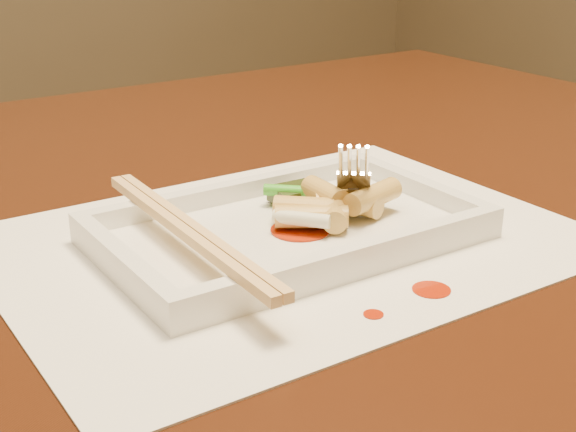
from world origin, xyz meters
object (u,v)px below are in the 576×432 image
plate_base (288,234)px  fork (354,108)px  placemat (288,241)px  chopstick_a (182,231)px  table (132,345)px

plate_base → fork: fork is taller
placemat → chopstick_a: chopstick_a is taller
table → plate_base: bearing=-46.8°
table → fork: 0.25m
placemat → fork: size_ratio=2.86×
table → plate_base: size_ratio=5.38×
table → placemat: 0.16m
plate_base → table: bearing=133.2°
placemat → plate_base: bearing=0.0°
chopstick_a → placemat: bearing=0.0°
plate_base → chopstick_a: size_ratio=1.11×
chopstick_a → fork: size_ratio=1.67×
plate_base → chopstick_a: chopstick_a is taller
fork → plate_base: bearing=-165.6°
placemat → plate_base: 0.00m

